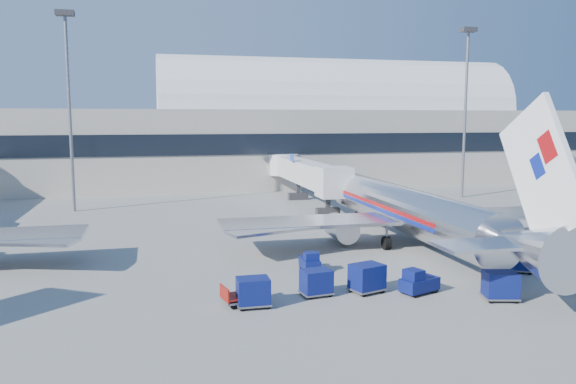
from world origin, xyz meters
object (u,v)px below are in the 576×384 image
object	(u,v)px
cart_train_b	(316,282)
cart_open_red	(242,297)
tug_left	(310,262)
cart_solo_far	(520,260)
cart_train_c	(253,292)
tug_right	(511,259)
cart_solo_near	(500,285)
mast_west	(68,82)
airliner_main	(411,211)
cart_train_a	(367,277)
tug_lead	(418,282)
jetbridge_near	(302,172)
barrier_near	(512,241)
barrier_mid	(546,239)
mast_east	(466,88)

from	to	relation	value
cart_train_b	cart_open_red	bearing A→B (deg)	179.22
tug_left	cart_solo_far	bearing A→B (deg)	-102.44
cart_train_b	cart_train_c	xyz separation A→B (m)	(-4.06, -1.13, 0.05)
tug_right	cart_solo_near	world-z (taller)	cart_solo_near
cart_train_c	cart_solo_near	size ratio (longest dim) A/B	0.86
mast_west	cart_train_c	size ratio (longest dim) A/B	11.72
mast_west	tug_right	xyz separation A→B (m)	(33.58, -34.17, -14.04)
mast_west	cart_train_c	distance (m)	42.84
airliner_main	cart_train_a	distance (m)	14.27
mast_west	tug_lead	size ratio (longest dim) A/B	8.44
cart_train_c	cart_solo_far	bearing A→B (deg)	9.05
airliner_main	tug_lead	bearing A→B (deg)	-113.79
jetbridge_near	barrier_near	world-z (taller)	jetbridge_near
airliner_main	cart_solo_near	size ratio (longest dim) A/B	16.61
barrier_near	barrier_mid	world-z (taller)	same
mast_east	cart_solo_far	distance (m)	41.05
barrier_near	cart_train_c	bearing A→B (deg)	-157.30
barrier_mid	tug_left	world-z (taller)	tug_left
mast_west	cart_open_red	size ratio (longest dim) A/B	9.12
barrier_mid	tug_right	size ratio (longest dim) A/B	1.11
mast_east	cart_train_a	distance (m)	48.54
mast_east	tug_left	distance (m)	45.97
tug_lead	tug_left	world-z (taller)	tug_lead
airliner_main	mast_east	distance (m)	34.51
tug_lead	tug_left	xyz separation A→B (m)	(-5.05, 6.45, -0.06)
mast_east	cart_train_c	xyz separation A→B (m)	(-35.67, -37.90, -13.89)
cart_solo_near	cart_open_red	world-z (taller)	cart_solo_near
jetbridge_near	cart_train_c	world-z (taller)	jetbridge_near
jetbridge_near	mast_east	xyz separation A→B (m)	(22.40, -0.81, 10.86)
jetbridge_near	cart_train_a	world-z (taller)	jetbridge_near
cart_train_a	cart_train_c	size ratio (longest dim) A/B	1.23
barrier_mid	mast_west	bearing A→B (deg)	145.86
tug_right	cart_solo_near	size ratio (longest dim) A/B	1.20
airliner_main	cart_train_c	xyz separation A→B (m)	(-15.67, -12.41, -2.02)
barrier_near	cart_train_b	world-z (taller)	cart_train_b
jetbridge_near	tug_right	xyz separation A→B (m)	(5.98, -34.98, -3.18)
tug_right	tug_left	distance (m)	14.34
barrier_near	cart_solo_far	xyz separation A→B (m)	(-4.31, -6.99, 0.37)
barrier_near	cart_train_c	size ratio (longest dim) A/B	1.56
mast_east	cart_train_a	bearing A→B (deg)	-127.61
barrier_mid	cart_train_a	world-z (taller)	cart_train_a
cart_train_b	cart_solo_far	xyz separation A→B (m)	(15.30, 1.78, -0.03)
tug_right	jetbridge_near	bearing A→B (deg)	146.46
barrier_near	cart_train_c	xyz separation A→B (m)	(-23.67, -9.90, 0.45)
tug_left	cart_train_b	world-z (taller)	cart_train_b
mast_east	tug_left	world-z (taller)	mast_east
tug_right	barrier_near	bearing A→B (deg)	101.16
airliner_main	tug_left	world-z (taller)	airliner_main
cart_solo_far	barrier_near	bearing A→B (deg)	89.85
airliner_main	cart_open_red	world-z (taller)	airliner_main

